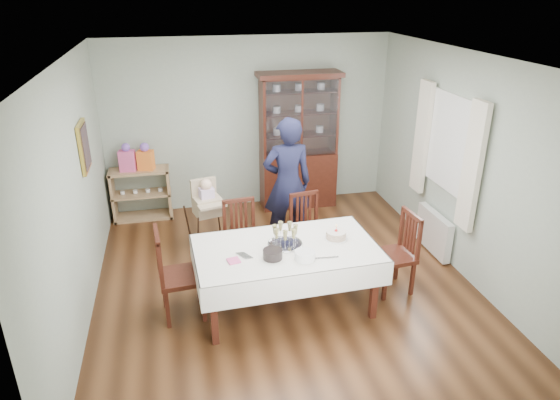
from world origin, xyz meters
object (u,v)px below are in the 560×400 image
object	(u,v)px
chair_far_left	(243,253)
woman	(287,184)
chair_far_right	(308,243)
chair_end_left	(181,290)
gift_bag_pink	(127,159)
champagne_tray	(285,239)
china_cabinet	(298,139)
chair_end_right	(393,268)
dining_table	(286,277)
high_chair	(209,223)
birthday_cake	(336,235)
gift_bag_orange	(146,158)
sideboard	(142,194)

from	to	relation	value
chair_far_left	woman	world-z (taller)	woman
chair_far_right	chair_end_left	distance (m)	1.85
chair_end_left	woman	world-z (taller)	woman
gift_bag_pink	champagne_tray	bearing A→B (deg)	-56.25
china_cabinet	chair_end_right	xyz separation A→B (m)	(0.49, -2.69, -0.83)
chair_end_left	champagne_tray	distance (m)	1.27
chair_far_right	woman	bearing A→B (deg)	96.96
chair_end_left	woman	size ratio (longest dim) A/B	0.57
chair_far_right	champagne_tray	xyz separation A→B (m)	(-0.51, -0.84, 0.55)
woman	champagne_tray	xyz separation A→B (m)	(-0.35, -1.39, -0.09)
chair_far_right	chair_end_left	size ratio (longest dim) A/B	0.89
chair_far_right	chair_end_left	xyz separation A→B (m)	(-1.67, -0.80, 0.03)
dining_table	high_chair	distance (m)	1.67
birthday_cake	gift_bag_orange	world-z (taller)	gift_bag_orange
chair_end_right	gift_bag_orange	bearing A→B (deg)	-138.50
dining_table	chair_far_right	size ratio (longest dim) A/B	2.19
chair_far_left	chair_end_left	size ratio (longest dim) A/B	0.91
china_cabinet	champagne_tray	bearing A→B (deg)	-107.23
woman	chair_far_left	bearing A→B (deg)	41.39
dining_table	chair_far_left	world-z (taller)	chair_far_left
woman	high_chair	world-z (taller)	woman
chair_far_right	woman	xyz separation A→B (m)	(-0.16, 0.55, 0.64)
woman	dining_table	bearing A→B (deg)	76.23
woman	gift_bag_orange	size ratio (longest dim) A/B	4.35
sideboard	china_cabinet	bearing A→B (deg)	-0.49
chair_end_left	high_chair	xyz separation A→B (m)	(0.43, 1.41, 0.10)
chair_far_left	gift_bag_orange	world-z (taller)	gift_bag_orange
champagne_tray	chair_end_left	bearing A→B (deg)	178.16
chair_end_left	high_chair	world-z (taller)	same
sideboard	chair_far_left	distance (m)	2.36
woman	champagne_tray	distance (m)	1.44
dining_table	gift_bag_orange	world-z (taller)	gift_bag_orange
woman	high_chair	distance (m)	1.20
woman	champagne_tray	size ratio (longest dim) A/B	4.75
gift_bag_orange	chair_end_right	bearing A→B (deg)	-43.26
chair_end_right	woman	size ratio (longest dim) A/B	0.54
high_chair	gift_bag_pink	distance (m)	1.75
chair_end_left	birthday_cake	distance (m)	1.82
champagne_tray	gift_bag_pink	xyz separation A→B (m)	(-1.81, 2.70, 0.16)
birthday_cake	gift_bag_orange	bearing A→B (deg)	128.36
china_cabinet	woman	distance (m)	1.41
high_chair	gift_bag_pink	world-z (taller)	gift_bag_pink
woman	champagne_tray	world-z (taller)	woman
gift_bag_orange	sideboard	bearing A→B (deg)	170.77
chair_far_right	chair_end_left	bearing A→B (deg)	-163.34
chair_far_right	gift_bag_orange	bearing A→B (deg)	128.70
sideboard	chair_far_right	bearing A→B (deg)	-40.95
sideboard	chair_end_right	xyz separation A→B (m)	(2.99, -2.72, -0.11)
woman	birthday_cake	distance (m)	1.40
chair_end_right	high_chair	world-z (taller)	high_chair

